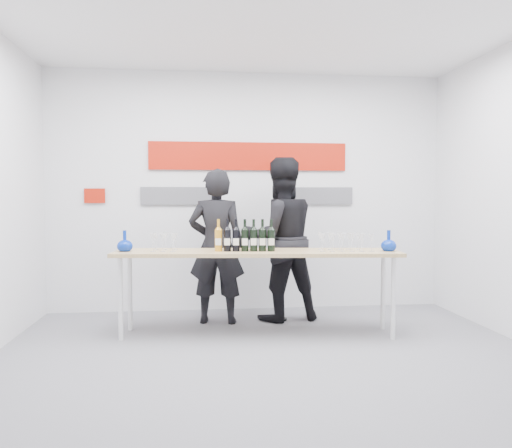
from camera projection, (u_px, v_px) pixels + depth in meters
name	position (u px, v px, depth m)	size (l,w,h in m)	color
ground	(271.00, 358.00, 4.44)	(5.00, 5.00, 0.00)	slate
back_wall	(249.00, 192.00, 6.35)	(5.00, 0.04, 3.00)	silver
signage	(244.00, 168.00, 6.29)	(3.38, 0.02, 0.79)	#AB1707
tasting_table	(257.00, 257.00, 5.16)	(2.97, 0.88, 0.88)	tan
wine_bottles	(245.00, 235.00, 5.10)	(0.62, 0.14, 0.33)	#BF7F19
decanter_left	(125.00, 241.00, 5.10)	(0.16, 0.16, 0.21)	#082998
decanter_right	(389.00, 241.00, 5.13)	(0.16, 0.16, 0.21)	#082998
glasses_left	(164.00, 242.00, 5.14)	(0.28, 0.24, 0.18)	silver
glasses_right	(344.00, 242.00, 5.15)	(0.56, 0.27, 0.18)	silver
presenter_left	(216.00, 246.00, 5.65)	(0.64, 0.42, 1.75)	black
presenter_right	(280.00, 239.00, 5.80)	(0.92, 0.72, 1.89)	black
mic_stand	(279.00, 279.00, 5.79)	(0.18, 0.18, 1.58)	black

